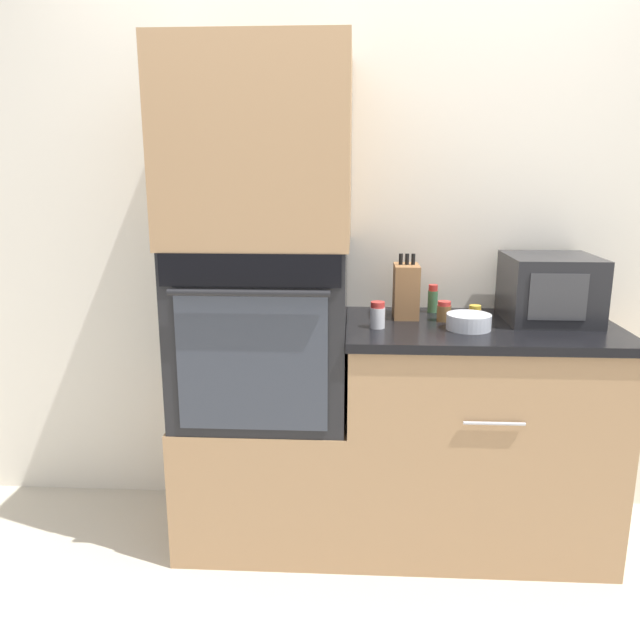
# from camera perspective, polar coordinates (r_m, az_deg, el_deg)

# --- Properties ---
(ground_plane) EXTENTS (12.00, 12.00, 0.00)m
(ground_plane) POSITION_cam_1_polar(r_m,az_deg,el_deg) (2.62, 2.36, -22.24)
(ground_plane) COLOR beige
(wall_back) EXTENTS (8.00, 0.05, 2.50)m
(wall_back) POSITION_cam_1_polar(r_m,az_deg,el_deg) (2.76, 2.81, 7.76)
(wall_back) COLOR silver
(wall_back) RESTS_ON ground_plane
(oven_cabinet_base) EXTENTS (0.69, 0.60, 0.56)m
(oven_cabinet_base) POSITION_cam_1_polar(r_m,az_deg,el_deg) (2.75, -4.91, -13.53)
(oven_cabinet_base) COLOR #A87F56
(oven_cabinet_base) RESTS_ON ground_plane
(wall_oven) EXTENTS (0.67, 0.64, 0.69)m
(wall_oven) POSITION_cam_1_polar(r_m,az_deg,el_deg) (2.52, -5.20, -0.83)
(wall_oven) COLOR black
(wall_oven) RESTS_ON oven_cabinet_base
(oven_cabinet_upper) EXTENTS (0.69, 0.60, 0.72)m
(oven_cabinet_upper) POSITION_cam_1_polar(r_m,az_deg,el_deg) (2.45, -5.56, 15.41)
(oven_cabinet_upper) COLOR #A87F56
(oven_cabinet_upper) RESTS_ON wall_oven
(counter_unit) EXTENTS (1.07, 0.63, 0.93)m
(counter_unit) POSITION_cam_1_polar(r_m,az_deg,el_deg) (2.69, 13.99, -10.08)
(counter_unit) COLOR #A87F56
(counter_unit) RESTS_ON ground_plane
(microwave) EXTENTS (0.35, 0.36, 0.26)m
(microwave) POSITION_cam_1_polar(r_m,az_deg,el_deg) (2.67, 20.24, 2.74)
(microwave) COLOR #232326
(microwave) RESTS_ON counter_unit
(knife_block) EXTENTS (0.10, 0.16, 0.26)m
(knife_block) POSITION_cam_1_polar(r_m,az_deg,el_deg) (2.59, 7.87, 2.67)
(knife_block) COLOR olive
(knife_block) RESTS_ON counter_unit
(bowl) EXTENTS (0.17, 0.17, 0.06)m
(bowl) POSITION_cam_1_polar(r_m,az_deg,el_deg) (2.45, 13.44, -0.15)
(bowl) COLOR silver
(bowl) RESTS_ON counter_unit
(condiment_jar_near) EXTENTS (0.06, 0.06, 0.10)m
(condiment_jar_near) POSITION_cam_1_polar(r_m,az_deg,el_deg) (2.41, 5.28, 0.44)
(condiment_jar_near) COLOR silver
(condiment_jar_near) RESTS_ON counter_unit
(condiment_jar_mid) EXTENTS (0.04, 0.04, 0.12)m
(condiment_jar_mid) POSITION_cam_1_polar(r_m,az_deg,el_deg) (2.71, 10.27, 1.92)
(condiment_jar_mid) COLOR #427047
(condiment_jar_mid) RESTS_ON counter_unit
(condiment_jar_far) EXTENTS (0.05, 0.05, 0.07)m
(condiment_jar_far) POSITION_cam_1_polar(r_m,az_deg,el_deg) (2.58, 13.96, 0.56)
(condiment_jar_far) COLOR brown
(condiment_jar_far) RESTS_ON counter_unit
(condiment_jar_back) EXTENTS (0.06, 0.06, 0.08)m
(condiment_jar_back) POSITION_cam_1_polar(r_m,az_deg,el_deg) (2.56, 11.27, 0.78)
(condiment_jar_back) COLOR brown
(condiment_jar_back) RESTS_ON counter_unit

